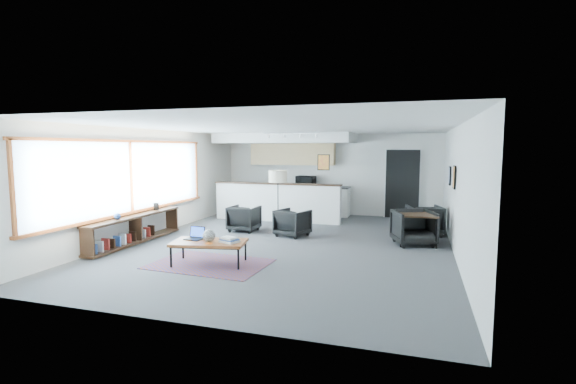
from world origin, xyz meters
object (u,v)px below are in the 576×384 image
(armchair_left, at_px, (244,217))
(dining_chair_near, at_px, (414,229))
(book_stack, at_px, (229,240))
(dining_table, at_px, (417,216))
(armchair_right, at_px, (293,221))
(laptop, at_px, (196,235))
(microwave, at_px, (306,180))
(dining_chair_far, at_px, (424,221))
(ceramic_pot, at_px, (209,236))
(coffee_table, at_px, (209,243))
(floor_lamp, at_px, (278,179))

(armchair_left, bearing_deg, dining_chair_near, 177.13)
(book_stack, xyz_separation_m, dining_table, (3.26, 2.83, 0.15))
(armchair_right, bearing_deg, laptop, 86.49)
(microwave, bearing_deg, armchair_left, -98.91)
(laptop, bearing_deg, dining_chair_far, 49.64)
(ceramic_pot, distance_m, microwave, 6.26)
(coffee_table, relative_size, armchair_right, 2.00)
(ceramic_pot, xyz_separation_m, armchair_right, (0.73, 2.92, -0.19))
(laptop, relative_size, floor_lamp, 0.22)
(laptop, height_order, book_stack, laptop)
(book_stack, distance_m, armchair_right, 2.88)
(dining_table, bearing_deg, armchair_right, 179.63)
(coffee_table, xyz_separation_m, floor_lamp, (0.31, 3.05, 0.98))
(book_stack, distance_m, floor_lamp, 3.17)
(laptop, bearing_deg, ceramic_pot, -15.41)
(dining_chair_near, bearing_deg, book_stack, -159.81)
(book_stack, xyz_separation_m, armchair_right, (0.35, 2.85, -0.12))
(armchair_right, relative_size, floor_lamp, 0.46)
(armchair_right, height_order, dining_chair_far, armchair_right)
(armchair_left, xyz_separation_m, microwave, (0.82, 3.11, 0.76))
(ceramic_pot, bearing_deg, coffee_table, 113.59)
(ceramic_pot, bearing_deg, laptop, 157.96)
(microwave, bearing_deg, dining_table, -38.06)
(ceramic_pot, relative_size, dining_chair_near, 0.32)
(dining_chair_near, bearing_deg, armchair_left, 155.29)
(coffee_table, distance_m, armchair_left, 3.14)
(floor_lamp, distance_m, dining_chair_far, 3.79)
(dining_chair_near, xyz_separation_m, dining_chair_far, (0.24, 1.22, -0.02))
(coffee_table, xyz_separation_m, dining_table, (3.66, 2.85, 0.23))
(coffee_table, xyz_separation_m, laptop, (-0.34, 0.10, 0.10))
(armchair_left, bearing_deg, coffee_table, 102.91)
(laptop, distance_m, dining_chair_near, 4.75)
(coffee_table, bearing_deg, dining_chair_far, 34.74)
(floor_lamp, bearing_deg, coffee_table, -95.73)
(ceramic_pot, height_order, floor_lamp, floor_lamp)
(laptop, bearing_deg, dining_chair_near, 40.83)
(laptop, distance_m, microwave, 6.15)
(ceramic_pot, distance_m, dining_table, 4.65)
(laptop, xyz_separation_m, armchair_left, (-0.30, 2.98, -0.14))
(coffee_table, height_order, dining_chair_near, dining_chair_near)
(armchair_right, relative_size, microwave, 1.24)
(laptop, bearing_deg, armchair_left, 102.29)
(microwave, bearing_deg, coffee_table, -85.89)
(dining_table, distance_m, dining_chair_far, 1.18)
(ceramic_pot, xyz_separation_m, armchair_left, (-0.65, 3.12, -0.19))
(armchair_left, bearing_deg, book_stack, 109.92)
(armchair_left, xyz_separation_m, floor_lamp, (0.94, -0.02, 1.02))
(floor_lamp, height_order, dining_chair_near, floor_lamp)
(armchair_right, distance_m, floor_lamp, 1.13)
(dining_chair_near, height_order, microwave, microwave)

